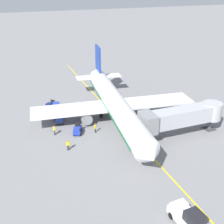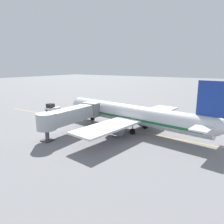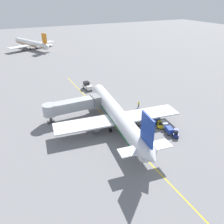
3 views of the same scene
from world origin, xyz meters
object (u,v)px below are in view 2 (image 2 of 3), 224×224
(baggage_cart_second_in_train, at_px, (173,119))
(baggage_cart_third_in_train, at_px, (184,121))
(jet_bridge, at_px, (70,115))
(pushback_tractor, at_px, (53,109))
(baggage_tug_lead, at_px, (168,120))
(baggage_tug_trailing, at_px, (138,117))
(baggage_tug_spare, at_px, (191,122))
(ground_crew_wing_walker, at_px, (148,114))
(baggage_cart_front, at_px, (161,117))
(ground_crew_loader, at_px, (130,118))
(parked_airliner, at_px, (132,115))
(ground_crew_marshaller, at_px, (127,112))

(baggage_cart_second_in_train, height_order, baggage_cart_third_in_train, same)
(jet_bridge, relative_size, pushback_tractor, 3.27)
(baggage_tug_lead, bearing_deg, baggage_cart_third_in_train, -89.35)
(baggage_tug_trailing, xyz_separation_m, baggage_tug_spare, (2.23, -11.94, 0.00))
(jet_bridge, distance_m, baggage_cart_second_in_train, 23.29)
(jet_bridge, bearing_deg, baggage_tug_spare, -45.73)
(baggage_tug_lead, bearing_deg, ground_crew_wing_walker, 69.86)
(baggage_cart_third_in_train, bearing_deg, baggage_cart_front, 85.81)
(baggage_tug_spare, xyz_separation_m, ground_crew_loader, (-5.17, 12.64, 0.24))
(baggage_tug_lead, xyz_separation_m, baggage_tug_spare, (0.78, -4.89, 0.00))
(baggage_cart_front, distance_m, ground_crew_wing_walker, 4.49)
(baggage_tug_trailing, height_order, baggage_cart_third_in_train, baggage_tug_trailing)
(baggage_cart_front, bearing_deg, baggage_cart_third_in_train, -94.19)
(baggage_tug_spare, bearing_deg, ground_crew_wing_walker, 82.50)
(baggage_tug_spare, bearing_deg, jet_bridge, 134.27)
(jet_bridge, relative_size, baggage_tug_lead, 5.40)
(parked_airliner, relative_size, baggage_cart_front, 12.54)
(baggage_tug_lead, bearing_deg, baggage_cart_front, 77.37)
(baggage_tug_lead, xyz_separation_m, baggage_cart_second_in_train, (0.63, -0.75, 0.24))
(baggage_cart_front, bearing_deg, ground_crew_wing_walker, 66.56)
(jet_bridge, height_order, baggage_cart_third_in_train, jet_bridge)
(ground_crew_loader, height_order, ground_crew_marshaller, same)
(baggage_tug_lead, relative_size, baggage_cart_second_in_train, 0.92)
(baggage_tug_trailing, bearing_deg, baggage_tug_lead, -78.39)
(baggage_cart_third_in_train, height_order, ground_crew_marshaller, ground_crew_marshaller)
(ground_crew_marshaller, bearing_deg, ground_crew_loader, -145.77)
(baggage_cart_second_in_train, height_order, ground_crew_loader, ground_crew_loader)
(ground_crew_marshaller, bearing_deg, baggage_tug_lead, -95.96)
(pushback_tractor, height_order, ground_crew_marshaller, pushback_tractor)
(baggage_tug_lead, bearing_deg, jet_bridge, 141.67)
(jet_bridge, bearing_deg, pushback_tractor, 58.68)
(jet_bridge, xyz_separation_m, ground_crew_loader, (13.02, -6.02, -2.50))
(parked_airliner, height_order, pushback_tractor, parked_airliner)
(parked_airliner, xyz_separation_m, ground_crew_marshaller, (10.53, 7.05, -2.23))
(jet_bridge, relative_size, baggage_tug_trailing, 5.36)
(pushback_tractor, bearing_deg, baggage_cart_third_in_train, -78.33)
(pushback_tractor, xyz_separation_m, baggage_cart_second_in_train, (7.67, -31.56, -0.15))
(baggage_tug_trailing, xyz_separation_m, baggage_cart_third_in_train, (1.49, -10.51, 0.24))
(parked_airliner, relative_size, baggage_tug_spare, 13.95)
(baggage_tug_spare, bearing_deg, ground_crew_loader, 112.25)
(baggage_tug_spare, height_order, baggage_cart_second_in_train, baggage_tug_spare)
(baggage_cart_front, xyz_separation_m, baggage_cart_second_in_train, (0.20, -2.68, 0.00))
(baggage_tug_trailing, xyz_separation_m, ground_crew_wing_walker, (3.67, -0.99, 0.24))
(baggage_cart_front, bearing_deg, pushback_tractor, 104.51)
(baggage_tug_trailing, distance_m, baggage_cart_front, 5.45)
(parked_airliner, xyz_separation_m, ground_crew_loader, (4.93, 3.24, -2.23))
(baggage_cart_third_in_train, bearing_deg, pushback_tractor, 101.67)
(ground_crew_wing_walker, bearing_deg, baggage_tug_lead, -110.14)
(pushback_tractor, relative_size, baggage_tug_spare, 1.70)
(baggage_tug_trailing, distance_m, ground_crew_marshaller, 5.23)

